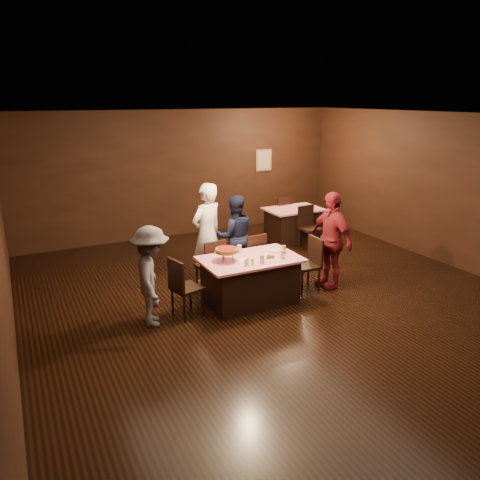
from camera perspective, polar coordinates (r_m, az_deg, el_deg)
name	(u,v)px	position (r m, az deg, el deg)	size (l,w,h in m)	color
room	(300,178)	(6.92, 7.32, 7.45)	(10.00, 10.04, 3.02)	black
main_table	(250,280)	(7.73, 1.24, -4.91)	(1.60, 1.00, 0.77)	red
back_table	(293,224)	(11.13, 6.48, 1.91)	(1.30, 0.90, 0.77)	red
chair_far_left	(210,265)	(8.17, -3.71, -3.03)	(0.42, 0.42, 0.95)	black
chair_far_right	(250,258)	(8.49, 1.27, -2.20)	(0.42, 0.42, 0.95)	black
chair_end_left	(187,287)	(7.28, -6.47, -5.68)	(0.42, 0.42, 0.95)	black
chair_end_right	(306,265)	(8.23, 8.04, -3.00)	(0.42, 0.42, 0.95)	black
chair_back_near	(310,228)	(10.55, 8.56, 1.48)	(0.42, 0.42, 0.95)	black
chair_back_far	(280,215)	(11.60, 4.89, 3.03)	(0.42, 0.42, 0.95)	black
diner_white_jacket	(207,234)	(8.40, -4.06, 0.75)	(0.67, 0.44, 1.84)	white
diner_navy_hoodie	(235,236)	(8.72, -0.66, 0.47)	(0.76, 0.60, 1.57)	#151931
diner_grey_knit	(151,276)	(6.99, -10.75, -4.38)	(0.98, 0.56, 1.51)	#5B5A5F
diner_red_shirt	(330,240)	(8.39, 10.97, 0.03)	(1.01, 0.42, 1.73)	maroon
pizza_stand	(227,250)	(7.41, -1.65, -1.24)	(0.38, 0.38, 0.22)	black
plate_with_slice	(269,258)	(7.55, 3.58, -2.16)	(0.25, 0.25, 0.06)	white
plate_empty	(275,250)	(7.97, 4.25, -1.26)	(0.25, 0.25, 0.01)	white
glass_front_left	(262,259)	(7.34, 2.70, -2.34)	(0.08, 0.08, 0.14)	silver
glass_front_right	(282,254)	(7.58, 5.16, -1.77)	(0.08, 0.08, 0.14)	silver
glass_amber	(284,250)	(7.81, 5.33, -1.18)	(0.08, 0.08, 0.14)	#BF7F26
glass_back	(239,249)	(7.80, -0.09, -1.14)	(0.08, 0.08, 0.14)	silver
condiments	(249,262)	(7.26, 1.05, -2.73)	(0.17, 0.10, 0.09)	silver
napkin_center	(266,255)	(7.73, 3.23, -1.87)	(0.16, 0.16, 0.01)	white
napkin_left	(243,260)	(7.48, 0.42, -2.48)	(0.16, 0.16, 0.01)	white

